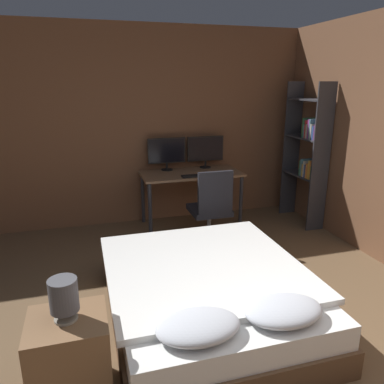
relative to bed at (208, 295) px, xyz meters
The scene contains 11 objects.
wall_back 2.82m from the bed, 84.08° to the left, with size 12.00×0.06×2.70m.
bed is the anchor object (origin of this frame).
nightstand 1.22m from the bed, 152.87° to the right, with size 0.48×0.43×0.59m.
bedside_lamp 1.33m from the bed, 152.87° to the right, with size 0.17×0.17×0.27m.
desk 2.27m from the bed, 77.27° to the left, with size 1.37×0.67×0.76m.
monitor_left 2.54m from the bed, 85.11° to the left, with size 0.53×0.16×0.45m.
monitor_right 2.65m from the bed, 72.13° to the left, with size 0.53×0.16×0.45m.
keyboard 2.08m from the bed, 75.81° to the left, with size 0.38×0.13×0.02m.
computer_mouse 2.16m from the bed, 68.37° to the left, with size 0.07×0.05×0.04m.
office_chair 1.57m from the bed, 69.88° to the left, with size 0.52×0.52×0.97m.
bookshelf 2.86m from the bed, 41.02° to the left, with size 0.26×0.75×1.96m.
Camera 1 is at (-1.18, -1.42, 1.96)m, focal length 35.00 mm.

